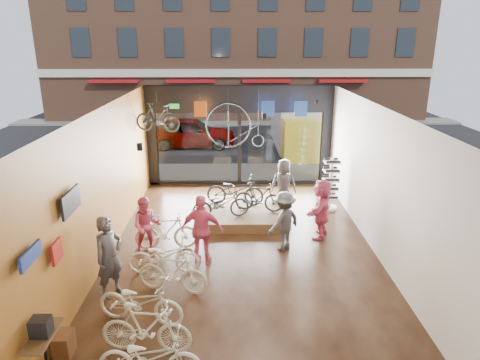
{
  "coord_description": "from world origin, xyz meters",
  "views": [
    {
      "loc": [
        -0.24,
        -9.97,
        5.38
      ],
      "look_at": [
        -0.05,
        1.4,
        1.64
      ],
      "focal_mm": 32.0,
      "sensor_mm": 36.0,
      "label": 1
    }
  ],
  "objects_px": {
    "floor_bike_4": "(164,256)",
    "customer_4": "(284,185)",
    "floor_bike_2": "(141,302)",
    "box_truck": "(302,123)",
    "floor_bike_3": "(172,272)",
    "customer_2": "(202,230)",
    "floor_bike_1": "(146,328)",
    "display_bike_mid": "(259,197)",
    "customer_0": "(109,257)",
    "display_platform": "(243,217)",
    "customer_1": "(147,226)",
    "display_bike_left": "(221,204)",
    "floor_bike_0": "(150,357)",
    "hung_bike": "(157,117)",
    "customer_5": "(321,209)",
    "display_bike_right": "(235,190)",
    "sunglasses_rack": "(331,184)",
    "floor_bike_5": "(166,232)",
    "customer_3": "(284,221)",
    "penny_farthing": "(238,127)",
    "street_car": "(191,132)"
  },
  "relations": [
    {
      "from": "floor_bike_4",
      "to": "customer_4",
      "type": "relative_size",
      "value": 1.0
    },
    {
      "from": "floor_bike_2",
      "to": "box_truck",
      "type": "bearing_deg",
      "value": -7.47
    },
    {
      "from": "floor_bike_3",
      "to": "customer_2",
      "type": "height_order",
      "value": "customer_2"
    },
    {
      "from": "floor_bike_1",
      "to": "display_bike_mid",
      "type": "xyz_separation_m",
      "value": [
        2.35,
        5.94,
        0.26
      ]
    },
    {
      "from": "customer_4",
      "to": "customer_0",
      "type": "bearing_deg",
      "value": 62.36
    },
    {
      "from": "floor_bike_3",
      "to": "display_platform",
      "type": "height_order",
      "value": "floor_bike_3"
    },
    {
      "from": "box_truck",
      "to": "floor_bike_4",
      "type": "xyz_separation_m",
      "value": [
        -5.1,
        -11.79,
        -0.98
      ]
    },
    {
      "from": "customer_1",
      "to": "customer_2",
      "type": "distance_m",
      "value": 1.59
    },
    {
      "from": "floor_bike_4",
      "to": "display_bike_left",
      "type": "xyz_separation_m",
      "value": [
        1.31,
        2.65,
        0.3
      ]
    },
    {
      "from": "floor_bike_0",
      "to": "hung_bike",
      "type": "xyz_separation_m",
      "value": [
        -1.13,
        8.42,
        2.47
      ]
    },
    {
      "from": "customer_5",
      "to": "floor_bike_1",
      "type": "bearing_deg",
      "value": -17.27
    },
    {
      "from": "hung_bike",
      "to": "customer_5",
      "type": "bearing_deg",
      "value": -104.97
    },
    {
      "from": "display_bike_right",
      "to": "sunglasses_rack",
      "type": "bearing_deg",
      "value": -76.75
    },
    {
      "from": "customer_1",
      "to": "customer_5",
      "type": "relative_size",
      "value": 0.9
    },
    {
      "from": "floor_bike_2",
      "to": "customer_0",
      "type": "relative_size",
      "value": 0.96
    },
    {
      "from": "display_bike_mid",
      "to": "customer_4",
      "type": "distance_m",
      "value": 1.24
    },
    {
      "from": "floor_bike_5",
      "to": "display_platform",
      "type": "distance_m",
      "value": 2.77
    },
    {
      "from": "customer_1",
      "to": "customer_4",
      "type": "bearing_deg",
      "value": 30.02
    },
    {
      "from": "floor_bike_1",
      "to": "customer_3",
      "type": "height_order",
      "value": "customer_3"
    },
    {
      "from": "customer_2",
      "to": "customer_4",
      "type": "height_order",
      "value": "customer_2"
    },
    {
      "from": "floor_bike_0",
      "to": "floor_bike_4",
      "type": "xyz_separation_m",
      "value": [
        -0.3,
        3.43,
        0.0
      ]
    },
    {
      "from": "box_truck",
      "to": "display_bike_left",
      "type": "bearing_deg",
      "value": -112.53
    },
    {
      "from": "display_bike_right",
      "to": "customer_4",
      "type": "distance_m",
      "value": 1.63
    },
    {
      "from": "floor_bike_4",
      "to": "customer_3",
      "type": "bearing_deg",
      "value": -69.43
    },
    {
      "from": "floor_bike_1",
      "to": "display_bike_left",
      "type": "height_order",
      "value": "display_bike_left"
    },
    {
      "from": "box_truck",
      "to": "penny_farthing",
      "type": "relative_size",
      "value": 3.67
    },
    {
      "from": "floor_bike_1",
      "to": "customer_5",
      "type": "height_order",
      "value": "customer_5"
    },
    {
      "from": "floor_bike_2",
      "to": "display_bike_mid",
      "type": "distance_m",
      "value": 5.73
    },
    {
      "from": "display_bike_left",
      "to": "hung_bike",
      "type": "distance_m",
      "value": 3.84
    },
    {
      "from": "floor_bike_0",
      "to": "sunglasses_rack",
      "type": "relative_size",
      "value": 0.98
    },
    {
      "from": "floor_bike_0",
      "to": "display_bike_right",
      "type": "bearing_deg",
      "value": -8.21
    },
    {
      "from": "floor_bike_0",
      "to": "display_bike_left",
      "type": "bearing_deg",
      "value": -6.26
    },
    {
      "from": "floor_bike_1",
      "to": "floor_bike_2",
      "type": "xyz_separation_m",
      "value": [
        -0.28,
        0.86,
        -0.03
      ]
    },
    {
      "from": "floor_bike_5",
      "to": "customer_4",
      "type": "bearing_deg",
      "value": -55.35
    },
    {
      "from": "floor_bike_0",
      "to": "sunglasses_rack",
      "type": "distance_m",
      "value": 8.76
    },
    {
      "from": "display_bike_left",
      "to": "floor_bike_5",
      "type": "bearing_deg",
      "value": 120.89
    },
    {
      "from": "floor_bike_5",
      "to": "hung_bike",
      "type": "xyz_separation_m",
      "value": [
        -0.71,
        3.72,
        2.42
      ]
    },
    {
      "from": "floor_bike_4",
      "to": "display_bike_right",
      "type": "relative_size",
      "value": 0.93
    },
    {
      "from": "floor_bike_0",
      "to": "floor_bike_2",
      "type": "xyz_separation_m",
      "value": [
        -0.47,
        1.54,
        0.02
      ]
    },
    {
      "from": "floor_bike_0",
      "to": "customer_4",
      "type": "distance_m",
      "value": 8.1
    },
    {
      "from": "customer_3",
      "to": "street_car",
      "type": "bearing_deg",
      "value": -112.67
    },
    {
      "from": "display_platform",
      "to": "customer_3",
      "type": "bearing_deg",
      "value": -60.57
    },
    {
      "from": "customer_5",
      "to": "customer_0",
      "type": "bearing_deg",
      "value": -37.81
    },
    {
      "from": "floor_bike_5",
      "to": "customer_1",
      "type": "relative_size",
      "value": 1.08
    },
    {
      "from": "display_bike_right",
      "to": "box_truck",
      "type": "bearing_deg",
      "value": -14.68
    },
    {
      "from": "sunglasses_rack",
      "to": "display_bike_mid",
      "type": "bearing_deg",
      "value": -144.99
    },
    {
      "from": "customer_1",
      "to": "floor_bike_2",
      "type": "bearing_deg",
      "value": -89.62
    },
    {
      "from": "box_truck",
      "to": "customer_4",
      "type": "distance_m",
      "value": 7.94
    },
    {
      "from": "floor_bike_0",
      "to": "penny_farthing",
      "type": "height_order",
      "value": "penny_farthing"
    },
    {
      "from": "floor_bike_5",
      "to": "customer_1",
      "type": "distance_m",
      "value": 0.58
    }
  ]
}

